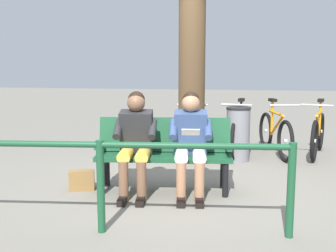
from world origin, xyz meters
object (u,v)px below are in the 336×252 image
object	(u,v)px
handbag	(82,180)
bicycle_green	(239,133)
bicycle_silver	(194,133)
bench	(164,149)
litter_bin	(238,134)
person_reading	(191,138)
bicycle_red	(275,134)
tree_trunk	(192,39)
bicycle_purple	(318,134)
person_companion	(136,138)

from	to	relation	value
handbag	bicycle_green	world-z (taller)	bicycle_green
handbag	bicycle_silver	world-z (taller)	bicycle_silver
bench	litter_bin	bearing A→B (deg)	-124.14
person_reading	bicycle_red	size ratio (longest dim) A/B	0.73
tree_trunk	bicycle_green	size ratio (longest dim) A/B	2.26
litter_bin	bicycle_purple	bearing A→B (deg)	-154.81
bench	bicycle_red	size ratio (longest dim) A/B	1.00
bicycle_purple	bicycle_silver	bearing A→B (deg)	-67.60
tree_trunk	litter_bin	distance (m)	1.64
tree_trunk	bicycle_silver	xyz separation A→B (m)	(0.02, -0.55, -1.53)
litter_bin	bicycle_silver	bearing A→B (deg)	-26.98
tree_trunk	handbag	bearing A→B (deg)	56.55
bench	bicycle_purple	size ratio (longest dim) A/B	1.01
handbag	bicycle_silver	distance (m)	2.53
tree_trunk	bicycle_green	distance (m)	1.82
person_reading	handbag	bearing A→B (deg)	-3.64
person_reading	bicycle_silver	distance (m)	2.22
person_companion	bicycle_green	world-z (taller)	person_companion
bicycle_red	bicycle_green	bearing A→B (deg)	-98.39
bench	bicycle_silver	distance (m)	2.08
litter_bin	bicycle_purple	size ratio (longest dim) A/B	0.52
tree_trunk	litter_bin	world-z (taller)	tree_trunk
handbag	bicycle_red	size ratio (longest dim) A/B	0.18
handbag	bench	bearing A→B (deg)	-168.54
person_companion	bicycle_silver	world-z (taller)	person_companion
bicycle_purple	bicycle_green	size ratio (longest dim) A/B	0.98
person_companion	bicycle_red	xyz separation A→B (m)	(-1.78, -2.43, -0.30)
bench	bicycle_red	xyz separation A→B (m)	(-1.48, -2.23, -0.15)
person_reading	bicycle_red	distance (m)	2.63
litter_bin	bench	bearing A→B (deg)	62.68
person_companion	litter_bin	bearing A→B (deg)	-128.65
bicycle_purple	bicycle_green	distance (m)	1.31
bicycle_red	bicycle_green	size ratio (longest dim) A/B	0.98
bicycle_red	bicycle_green	xyz separation A→B (m)	(0.59, 0.05, 0.00)
bicycle_red	bicycle_silver	world-z (taller)	same
person_reading	tree_trunk	world-z (taller)	tree_trunk
handbag	bicycle_purple	size ratio (longest dim) A/B	0.18
person_companion	litter_bin	distance (m)	2.24
person_reading	bicycle_green	world-z (taller)	person_reading
person_reading	bicycle_red	xyz separation A→B (m)	(-1.15, -2.35, -0.31)
person_companion	tree_trunk	xyz separation A→B (m)	(-0.45, -1.72, 1.23)
litter_bin	bicycle_green	size ratio (longest dim) A/B	0.51
handbag	bicycle_green	xyz separation A→B (m)	(-1.87, -2.37, 0.24)
bicycle_green	bicycle_silver	distance (m)	0.77
person_reading	bicycle_silver	world-z (taller)	person_reading
bicycle_green	bicycle_purple	bearing A→B (deg)	103.63
person_reading	bicycle_silver	xyz separation A→B (m)	(0.20, -2.19, -0.31)
bench	bicycle_green	distance (m)	2.35
bicycle_purple	bicycle_red	size ratio (longest dim) A/B	0.99
person_reading	tree_trunk	bearing A→B (deg)	-90.49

